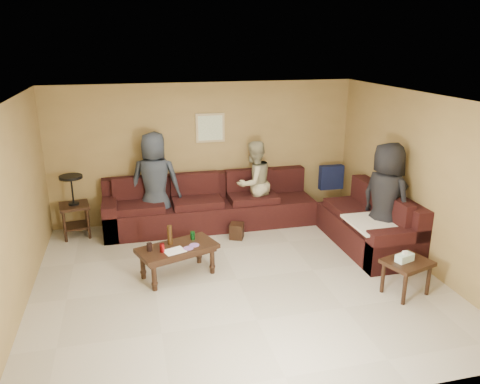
{
  "coord_description": "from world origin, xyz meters",
  "views": [
    {
      "loc": [
        -1.35,
        -5.7,
        3.21
      ],
      "look_at": [
        0.25,
        0.85,
        1.0
      ],
      "focal_mm": 35.0,
      "sensor_mm": 36.0,
      "label": 1
    }
  ],
  "objects_px": {
    "person_middle": "(254,183)",
    "person_right": "(385,200)",
    "side_table_right": "(407,265)",
    "person_left": "(155,182)",
    "coffee_table": "(177,251)",
    "end_table_left": "(74,205)",
    "waste_bin": "(237,231)",
    "sectional_sofa": "(263,215)"
  },
  "relations": [
    {
      "from": "person_middle",
      "to": "person_right",
      "type": "distance_m",
      "value": 2.34
    },
    {
      "from": "side_table_right",
      "to": "person_left",
      "type": "bearing_deg",
      "value": 135.31
    },
    {
      "from": "coffee_table",
      "to": "person_left",
      "type": "relative_size",
      "value": 0.69
    },
    {
      "from": "end_table_left",
      "to": "side_table_right",
      "type": "xyz_separation_m",
      "value": [
        4.36,
        -3.03,
        -0.15
      ]
    },
    {
      "from": "waste_bin",
      "to": "person_right",
      "type": "relative_size",
      "value": 0.15
    },
    {
      "from": "side_table_right",
      "to": "coffee_table",
      "type": "bearing_deg",
      "value": 157.16
    },
    {
      "from": "coffee_table",
      "to": "person_right",
      "type": "xyz_separation_m",
      "value": [
        3.18,
        -0.02,
        0.5
      ]
    },
    {
      "from": "coffee_table",
      "to": "side_table_right",
      "type": "relative_size",
      "value": 1.75
    },
    {
      "from": "sectional_sofa",
      "to": "person_right",
      "type": "height_order",
      "value": "person_right"
    },
    {
      "from": "person_middle",
      "to": "person_right",
      "type": "relative_size",
      "value": 0.86
    },
    {
      "from": "end_table_left",
      "to": "waste_bin",
      "type": "relative_size",
      "value": 4.06
    },
    {
      "from": "end_table_left",
      "to": "person_right",
      "type": "relative_size",
      "value": 0.61
    },
    {
      "from": "coffee_table",
      "to": "person_right",
      "type": "relative_size",
      "value": 0.68
    },
    {
      "from": "side_table_right",
      "to": "end_table_left",
      "type": "bearing_deg",
      "value": 145.25
    },
    {
      "from": "end_table_left",
      "to": "waste_bin",
      "type": "bearing_deg",
      "value": -15.85
    },
    {
      "from": "sectional_sofa",
      "to": "end_table_left",
      "type": "xyz_separation_m",
      "value": [
        -3.12,
        0.62,
        0.24
      ]
    },
    {
      "from": "waste_bin",
      "to": "person_left",
      "type": "relative_size",
      "value": 0.15
    },
    {
      "from": "person_left",
      "to": "end_table_left",
      "type": "bearing_deg",
      "value": 11.37
    },
    {
      "from": "end_table_left",
      "to": "coffee_table",
      "type": "bearing_deg",
      "value": -50.35
    },
    {
      "from": "side_table_right",
      "to": "waste_bin",
      "type": "relative_size",
      "value": 2.6
    },
    {
      "from": "person_left",
      "to": "person_middle",
      "type": "xyz_separation_m",
      "value": [
        1.73,
        -0.08,
        -0.11
      ]
    },
    {
      "from": "coffee_table",
      "to": "person_right",
      "type": "distance_m",
      "value": 3.22
    },
    {
      "from": "side_table_right",
      "to": "person_left",
      "type": "height_order",
      "value": "person_left"
    },
    {
      "from": "end_table_left",
      "to": "person_middle",
      "type": "height_order",
      "value": "person_middle"
    },
    {
      "from": "waste_bin",
      "to": "coffee_table",
      "type": "bearing_deg",
      "value": -135.99
    },
    {
      "from": "sectional_sofa",
      "to": "person_right",
      "type": "bearing_deg",
      "value": -37.95
    },
    {
      "from": "side_table_right",
      "to": "person_right",
      "type": "relative_size",
      "value": 0.39
    },
    {
      "from": "sectional_sofa",
      "to": "person_left",
      "type": "xyz_separation_m",
      "value": [
        -1.76,
        0.56,
        0.55
      ]
    },
    {
      "from": "coffee_table",
      "to": "end_table_left",
      "type": "height_order",
      "value": "end_table_left"
    },
    {
      "from": "coffee_table",
      "to": "side_table_right",
      "type": "xyz_separation_m",
      "value": [
        2.85,
        -1.2,
        0.02
      ]
    },
    {
      "from": "coffee_table",
      "to": "waste_bin",
      "type": "xyz_separation_m",
      "value": [
        1.12,
        1.08,
        -0.25
      ]
    },
    {
      "from": "side_table_right",
      "to": "person_left",
      "type": "relative_size",
      "value": 0.39
    },
    {
      "from": "sectional_sofa",
      "to": "side_table_right",
      "type": "height_order",
      "value": "sectional_sofa"
    },
    {
      "from": "sectional_sofa",
      "to": "end_table_left",
      "type": "distance_m",
      "value": 3.19
    },
    {
      "from": "sectional_sofa",
      "to": "person_middle",
      "type": "distance_m",
      "value": 0.65
    },
    {
      "from": "person_left",
      "to": "person_middle",
      "type": "height_order",
      "value": "person_left"
    },
    {
      "from": "waste_bin",
      "to": "person_left",
      "type": "bearing_deg",
      "value": 151.49
    },
    {
      "from": "sectional_sofa",
      "to": "coffee_table",
      "type": "bearing_deg",
      "value": -142.98
    },
    {
      "from": "coffee_table",
      "to": "end_table_left",
      "type": "relative_size",
      "value": 1.13
    },
    {
      "from": "coffee_table",
      "to": "side_table_right",
      "type": "bearing_deg",
      "value": -22.84
    },
    {
      "from": "coffee_table",
      "to": "side_table_right",
      "type": "height_order",
      "value": "coffee_table"
    },
    {
      "from": "end_table_left",
      "to": "side_table_right",
      "type": "height_order",
      "value": "end_table_left"
    }
  ]
}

